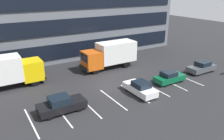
% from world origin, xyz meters
% --- Properties ---
extents(ground_plane, '(120.00, 120.00, 0.00)m').
position_xyz_m(ground_plane, '(0.00, 0.00, 0.00)').
color(ground_plane, '#262628').
extents(lot_markings, '(19.74, 5.40, 0.01)m').
position_xyz_m(lot_markings, '(0.00, -3.24, 0.00)').
color(lot_markings, silver).
rests_on(lot_markings, ground_plane).
extents(box_truck_orange, '(8.09, 2.68, 3.75)m').
position_xyz_m(box_truck_orange, '(3.51, 5.48, 2.11)').
color(box_truck_orange, '#D85914').
rests_on(box_truck_orange, ground_plane).
extents(box_truck_yellow, '(8.13, 2.69, 3.77)m').
position_xyz_m(box_truck_yellow, '(-10.41, 5.75, 2.12)').
color(box_truck_yellow, yellow).
rests_on(box_truck_yellow, ground_plane).
extents(sedan_charcoal, '(4.26, 1.78, 1.53)m').
position_xyz_m(sedan_charcoal, '(13.40, -2.67, 0.72)').
color(sedan_charcoal, '#474C51').
rests_on(sedan_charcoal, ground_plane).
extents(sedan_black, '(4.50, 1.88, 1.61)m').
position_xyz_m(sedan_black, '(-6.85, -2.84, 0.76)').
color(sedan_black, black).
rests_on(sedan_black, ground_plane).
extents(sedan_forest, '(4.04, 1.69, 1.45)m').
position_xyz_m(sedan_forest, '(6.96, -3.00, 0.68)').
color(sedan_forest, '#0C5933').
rests_on(sedan_forest, ground_plane).
extents(sedan_white, '(1.77, 4.23, 1.52)m').
position_xyz_m(sedan_white, '(1.84, -3.70, 0.72)').
color(sedan_white, white).
rests_on(sedan_white, ground_plane).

